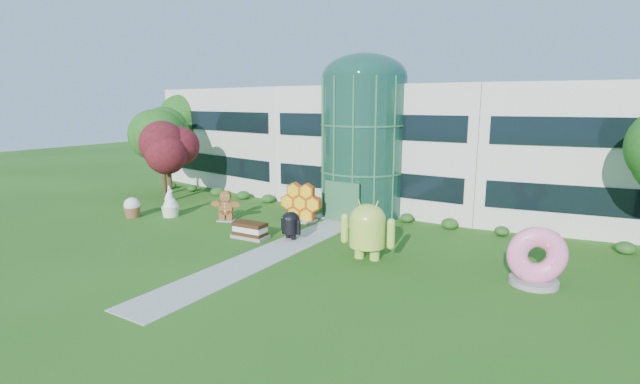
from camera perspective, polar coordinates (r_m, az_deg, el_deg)
The scene contains 14 objects.
ground at distance 24.73m, azimuth -7.60°, elevation -8.18°, with size 140.00×140.00×0.00m, color #215114.
building at distance 39.08m, azimuth 9.30°, elevation 5.83°, with size 46.00×15.00×9.30m, color beige, non-canonical shape.
atrium at distance 33.62m, azimuth 5.33°, elevation 5.53°, with size 6.00×6.00×9.80m, color #194738.
walkway at distance 26.21m, azimuth -4.81°, elevation -6.95°, with size 2.40×20.00×0.04m, color #9E9E93.
tree_red at distance 40.03m, azimuth -18.11°, elevation 3.17°, with size 4.00×4.00×6.00m, color #3F0C14, non-canonical shape.
trees_backdrop at distance 34.59m, azimuth 6.06°, elevation 4.50°, with size 52.00×8.00×8.40m, color #194F13, non-canonical shape.
android_green at distance 24.20m, azimuth 5.86°, elevation -4.28°, with size 3.05×2.04×3.46m, color #ABCD41, non-canonical shape.
android_black at distance 27.71m, azimuth -3.63°, elevation -3.85°, with size 1.75×1.17×1.99m, color black, non-canonical shape.
donut at distance 22.96m, azimuth 25.03°, elevation -7.07°, with size 2.64×1.27×2.74m, color pink, non-canonical shape.
gingerbread at distance 32.48m, azimuth -11.52°, elevation -1.68°, with size 2.33×0.90×2.15m, color brown, non-canonical shape.
ice_cream_sandwich at distance 28.32m, azimuth -8.61°, elevation -4.67°, with size 2.21×1.10×0.98m, color black, non-canonical shape.
honeycomb at distance 31.63m, azimuth -2.36°, elevation -1.52°, with size 3.12×1.12×2.46m, color yellow, non-canonical shape.
froyo at distance 34.80m, azimuth -17.99°, elevation -1.07°, with size 1.31×1.31×2.25m, color white, non-canonical shape.
cupcake at distance 35.60m, azimuth -22.12°, elevation -1.75°, with size 1.20×1.20×1.44m, color white, non-canonical shape.
Camera 1 is at (15.00, -17.93, 8.09)m, focal length 26.00 mm.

